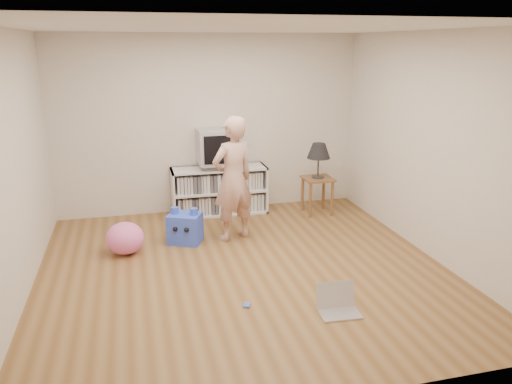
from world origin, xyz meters
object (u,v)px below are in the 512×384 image
object	(u,v)px
dvd_deck	(219,165)
plush_blue	(185,228)
media_unit	(219,190)
laptop	(338,304)
table_lamp	(319,152)
plush_pink	(125,238)
crt_tv	(218,146)
side_table	(317,186)
person	(233,179)

from	to	relation	value
dvd_deck	plush_blue	bearing A→B (deg)	-121.41
media_unit	laptop	distance (m)	3.20
table_lamp	laptop	bearing A→B (deg)	-107.02
table_lamp	plush_pink	bearing A→B (deg)	-163.13
media_unit	crt_tv	distance (m)	0.67
side_table	media_unit	bearing A→B (deg)	164.73
person	table_lamp	bearing A→B (deg)	-175.93
table_lamp	laptop	distance (m)	3.01
media_unit	plush_blue	world-z (taller)	media_unit
media_unit	plush_blue	bearing A→B (deg)	-121.03
dvd_deck	side_table	distance (m)	1.49
table_lamp	person	distance (m)	1.59
person	plush_blue	world-z (taller)	person
crt_tv	laptop	xyz separation A→B (m)	(0.57, -3.12, -0.95)
person	dvd_deck	bearing A→B (deg)	-112.57
person	plush_pink	xyz separation A→B (m)	(-1.37, -0.15, -0.61)
crt_tv	side_table	bearing A→B (deg)	-14.55
plush_pink	table_lamp	bearing A→B (deg)	16.87
table_lamp	person	bearing A→B (deg)	-153.80
crt_tv	laptop	distance (m)	3.31
dvd_deck	person	distance (m)	1.07
side_table	table_lamp	xyz separation A→B (m)	(-0.00, 0.00, 0.53)
dvd_deck	plush_blue	xyz separation A→B (m)	(-0.64, -1.04, -0.54)
media_unit	plush_pink	distance (m)	1.86
table_lamp	laptop	size ratio (longest dim) A/B	1.30
person	crt_tv	bearing A→B (deg)	-112.57
side_table	plush_pink	xyz separation A→B (m)	(-2.79, -0.85, -0.22)
table_lamp	person	size ratio (longest dim) A/B	0.32
laptop	plush_pink	world-z (taller)	plush_pink
person	laptop	world-z (taller)	person
table_lamp	media_unit	bearing A→B (deg)	164.73
laptop	plush_pink	bearing A→B (deg)	139.31
laptop	dvd_deck	bearing A→B (deg)	104.04
dvd_deck	plush_blue	world-z (taller)	dvd_deck
dvd_deck	laptop	xyz separation A→B (m)	(0.57, -3.12, -0.66)
person	plush_pink	world-z (taller)	person
laptop	plush_blue	world-z (taller)	plush_blue
crt_tv	table_lamp	xyz separation A→B (m)	(1.41, -0.37, -0.08)
table_lamp	side_table	bearing A→B (deg)	0.00
side_table	plush_pink	world-z (taller)	side_table
side_table	crt_tv	bearing A→B (deg)	165.45
media_unit	person	size ratio (longest dim) A/B	0.87
crt_tv	laptop	world-z (taller)	crt_tv
crt_tv	table_lamp	world-z (taller)	crt_tv
crt_tv	side_table	xyz separation A→B (m)	(1.41, -0.37, -0.60)
media_unit	table_lamp	world-z (taller)	table_lamp
plush_pink	crt_tv	bearing A→B (deg)	41.35
side_table	laptop	xyz separation A→B (m)	(-0.84, -2.75, -0.35)
crt_tv	plush_pink	world-z (taller)	crt_tv
person	plush_pink	size ratio (longest dim) A/B	3.51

